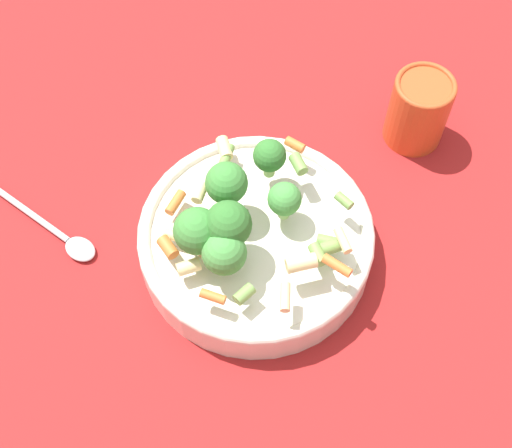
% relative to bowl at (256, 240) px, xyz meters
% --- Properties ---
extents(ground_plane, '(3.00, 3.00, 0.00)m').
position_rel_bowl_xyz_m(ground_plane, '(0.00, 0.00, -0.03)').
color(ground_plane, maroon).
extents(bowl, '(0.24, 0.24, 0.05)m').
position_rel_bowl_xyz_m(bowl, '(0.00, 0.00, 0.00)').
color(bowl, silver).
rests_on(bowl, ground_plane).
extents(pasta_salad, '(0.19, 0.21, 0.07)m').
position_rel_bowl_xyz_m(pasta_salad, '(0.02, -0.00, 0.06)').
color(pasta_salad, '#8CB766').
rests_on(pasta_salad, bowl).
extents(cup, '(0.07, 0.07, 0.09)m').
position_rel_bowl_xyz_m(cup, '(-0.24, -0.04, 0.02)').
color(cup, '#CC4C23').
rests_on(cup, ground_plane).
extents(spoon, '(0.09, 0.18, 0.01)m').
position_rel_bowl_xyz_m(spoon, '(0.18, -0.14, -0.02)').
color(spoon, silver).
rests_on(spoon, ground_plane).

